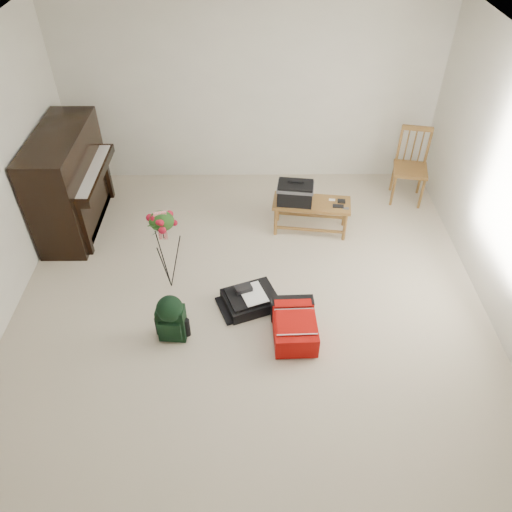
{
  "coord_description": "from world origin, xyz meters",
  "views": [
    {
      "loc": [
        0.03,
        -3.57,
        3.91
      ],
      "look_at": [
        0.07,
        0.35,
        0.5
      ],
      "focal_mm": 35.0,
      "sensor_mm": 36.0,
      "label": 1
    }
  ],
  "objects_px": {
    "bench": "(301,197)",
    "red_suitcase": "(294,322)",
    "piano": "(70,183)",
    "green_backpack": "(171,317)",
    "dining_chair": "(410,167)",
    "black_duffel": "(250,299)",
    "flower_stand": "(166,251)"
  },
  "relations": [
    {
      "from": "piano",
      "to": "flower_stand",
      "type": "distance_m",
      "value": 1.76
    },
    {
      "from": "dining_chair",
      "to": "green_backpack",
      "type": "bearing_deg",
      "value": -127.89
    },
    {
      "from": "dining_chair",
      "to": "red_suitcase",
      "type": "relative_size",
      "value": 1.57
    },
    {
      "from": "red_suitcase",
      "to": "black_duffel",
      "type": "xyz_separation_m",
      "value": [
        -0.44,
        0.39,
        -0.06
      ]
    },
    {
      "from": "piano",
      "to": "flower_stand",
      "type": "relative_size",
      "value": 1.42
    },
    {
      "from": "flower_stand",
      "to": "black_duffel",
      "type": "bearing_deg",
      "value": -30.22
    },
    {
      "from": "flower_stand",
      "to": "bench",
      "type": "bearing_deg",
      "value": 21.54
    },
    {
      "from": "dining_chair",
      "to": "black_duffel",
      "type": "xyz_separation_m",
      "value": [
        -2.11,
        -2.02,
        -0.4
      ]
    },
    {
      "from": "bench",
      "to": "flower_stand",
      "type": "relative_size",
      "value": 0.93
    },
    {
      "from": "bench",
      "to": "dining_chair",
      "type": "relative_size",
      "value": 0.99
    },
    {
      "from": "piano",
      "to": "dining_chair",
      "type": "bearing_deg",
      "value": 7.23
    },
    {
      "from": "red_suitcase",
      "to": "piano",
      "type": "bearing_deg",
      "value": 142.88
    },
    {
      "from": "red_suitcase",
      "to": "flower_stand",
      "type": "xyz_separation_m",
      "value": [
        -1.32,
        0.68,
        0.37
      ]
    },
    {
      "from": "bench",
      "to": "dining_chair",
      "type": "distance_m",
      "value": 1.67
    },
    {
      "from": "piano",
      "to": "red_suitcase",
      "type": "xyz_separation_m",
      "value": [
        2.63,
        -1.86,
        -0.46
      ]
    },
    {
      "from": "bench",
      "to": "dining_chair",
      "type": "xyz_separation_m",
      "value": [
        1.5,
        0.73,
        -0.03
      ]
    },
    {
      "from": "dining_chair",
      "to": "red_suitcase",
      "type": "bearing_deg",
      "value": -113.2
    },
    {
      "from": "black_duffel",
      "to": "green_backpack",
      "type": "distance_m",
      "value": 0.91
    },
    {
      "from": "green_backpack",
      "to": "flower_stand",
      "type": "distance_m",
      "value": 0.77
    },
    {
      "from": "dining_chair",
      "to": "flower_stand",
      "type": "xyz_separation_m",
      "value": [
        -3.0,
        -1.73,
        0.03
      ]
    },
    {
      "from": "red_suitcase",
      "to": "green_backpack",
      "type": "xyz_separation_m",
      "value": [
        -1.21,
        -0.05,
        0.15
      ]
    },
    {
      "from": "green_backpack",
      "to": "flower_stand",
      "type": "relative_size",
      "value": 0.51
    },
    {
      "from": "bench",
      "to": "green_backpack",
      "type": "xyz_separation_m",
      "value": [
        -1.38,
        -1.72,
        -0.22
      ]
    },
    {
      "from": "piano",
      "to": "black_duffel",
      "type": "distance_m",
      "value": 2.69
    },
    {
      "from": "green_backpack",
      "to": "piano",
      "type": "bearing_deg",
      "value": 131.44
    },
    {
      "from": "bench",
      "to": "dining_chair",
      "type": "height_order",
      "value": "dining_chair"
    },
    {
      "from": "piano",
      "to": "black_duffel",
      "type": "height_order",
      "value": "piano"
    },
    {
      "from": "dining_chair",
      "to": "red_suitcase",
      "type": "xyz_separation_m",
      "value": [
        -1.68,
        -2.4,
        -0.34
      ]
    },
    {
      "from": "flower_stand",
      "to": "piano",
      "type": "bearing_deg",
      "value": 125.88
    },
    {
      "from": "bench",
      "to": "red_suitcase",
      "type": "distance_m",
      "value": 1.72
    },
    {
      "from": "bench",
      "to": "black_duffel",
      "type": "bearing_deg",
      "value": -107.69
    },
    {
      "from": "black_duffel",
      "to": "flower_stand",
      "type": "distance_m",
      "value": 1.03
    }
  ]
}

